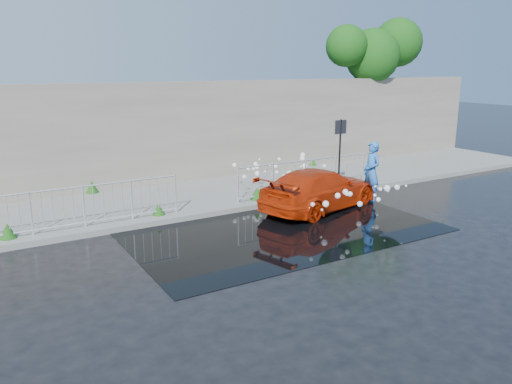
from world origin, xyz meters
The scene contains 13 objects.
ground centered at (0.00, 0.00, 0.00)m, with size 90.00×90.00×0.00m, color black.
pavement centered at (0.00, 5.00, 0.07)m, with size 30.00×4.00×0.15m, color gray.
curb centered at (0.00, 3.00, 0.08)m, with size 30.00×0.25×0.16m, color gray.
retaining_wall centered at (0.00, 7.20, 1.90)m, with size 30.00×0.60×3.50m, color #6A6459.
puddle centered at (0.50, 1.00, 0.01)m, with size 8.00×5.00×0.01m, color black.
sign_post centered at (4.20, 3.10, 1.72)m, with size 0.45×0.06×2.50m.
tree centered at (9.75, 7.42, 4.83)m, with size 4.97×2.38×6.29m.
railing_left centered at (-4.00, 3.35, 0.74)m, with size 5.05×0.05×1.10m.
railing_right centered at (3.00, 3.35, 0.74)m, with size 5.05×0.05×1.10m.
weeds centered at (-0.43, 4.52, 0.33)m, with size 12.17×3.93×0.40m.
water_spray centered at (2.73, 2.99, 0.70)m, with size 3.40×5.63×1.05m.
red_car centered at (2.53, 2.00, 0.61)m, with size 1.72×4.23×1.23m, color #B42607.
person centered at (4.55, 1.93, 0.94)m, with size 0.69×0.45×1.89m, color blue.
Camera 1 is at (-6.50, -9.44, 4.20)m, focal length 35.00 mm.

